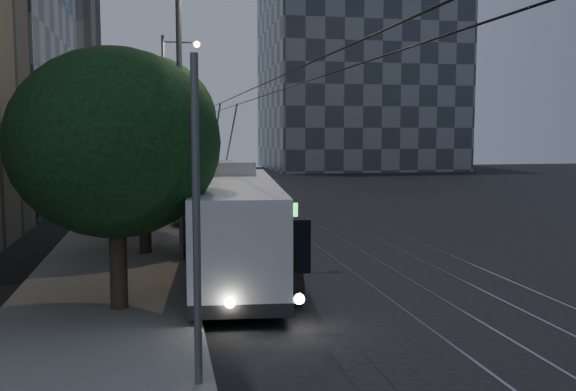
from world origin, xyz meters
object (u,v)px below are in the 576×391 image
Objects in this scene: trolleybus at (235,225)px; car_white_d at (193,179)px; car_white_c at (196,185)px; streetlamp_far at (170,101)px; streetlamp_near at (192,72)px; car_white_b at (209,190)px; pickup_silver at (206,209)px; car_white_a at (198,204)px.

car_white_d is at bearing 95.14° from trolleybus.
car_white_c reaches higher than car_white_d.
car_white_c is 1.04× the size of car_white_d.
trolleybus is 26.66m from streetlamp_far.
trolleybus is at bearing -59.62° from streetlamp_near.
car_white_c is (-0.64, 3.96, 0.03)m from car_white_b.
car_white_d reaches higher than car_white_b.
streetlamp_far is at bearing 99.06° from trolleybus.
trolleybus is 2.27× the size of pickup_silver.
car_white_c is 25.46m from streetlamp_near.
streetlamp_far is (-1.81, -0.63, 6.02)m from car_white_c.
car_white_c is at bearing -65.80° from car_white_d.
trolleybus is 5.56m from streetlamp_near.
pickup_silver is 0.47× the size of streetlamp_near.
trolleybus is 3.05× the size of car_white_a.
car_white_c is at bearing 86.68° from streetlamp_near.
trolleybus is 32.37m from car_white_d.
trolleybus is at bearing -73.07° from car_white_c.
car_white_c is at bearing 95.11° from trolleybus.
car_white_a is 14.16m from streetlamp_near.
car_white_b is (0.99, 11.14, -0.05)m from pickup_silver.
pickup_silver is 20.70m from car_white_d.
car_white_d reaches higher than car_white_a.
pickup_silver is at bearing 83.57° from streetlamp_near.
trolleybus reaches higher than car_white_a.
car_white_d is 8.86m from streetlamp_far.
streetlamp_near is (-1.43, -24.71, 5.95)m from car_white_c.
car_white_a is 17.53m from car_white_d.
car_white_b is at bearing 58.70° from car_white_a.
streetlamp_far is (-1.57, 26.13, 5.09)m from trolleybus.
trolleybus is at bearing -86.56° from streetlamp_far.
pickup_silver is 11.35m from streetlamp_near.
pickup_silver is at bearing -89.13° from car_white_b.
streetlamp_far is at bearing 110.33° from pickup_silver.
car_white_b is at bearing 99.52° from pickup_silver.
car_white_a is 12.87m from streetlamp_far.
streetlamp_far is (-1.84, -6.23, 6.02)m from car_white_d.
car_white_a is (-0.21, 3.18, -0.06)m from pickup_silver.
car_white_d is at bearing 107.11° from car_white_c.
pickup_silver is 0.47× the size of streetlamp_far.
car_white_b is 0.42× the size of streetlamp_near.
streetlamp_far reaches higher than streetlamp_near.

